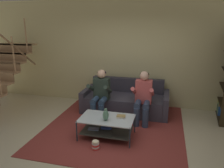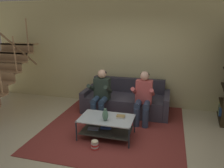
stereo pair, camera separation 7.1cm
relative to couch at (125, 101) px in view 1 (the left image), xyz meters
The scene contains 10 objects.
ground 1.86m from the couch, 90.13° to the right, with size 16.80×16.80×0.00m, color #C4BA97.
back_partition 1.33m from the couch, 90.39° to the left, with size 8.40×0.12×2.90m, color #C6BC85.
couch is the anchor object (origin of this frame).
person_seated_left 0.85m from the couch, 132.59° to the right, with size 0.50×0.58×1.19m.
person_seated_right 0.85m from the couch, 47.33° to the right, with size 0.50×0.58×1.21m.
coffee_table 1.46m from the couch, 94.33° to the right, with size 1.08×0.67×0.43m.
area_rug 0.90m from the couch, 93.46° to the right, with size 3.01×3.41×0.01m.
vase 1.61m from the couch, 93.34° to the right, with size 0.12×0.12×0.25m.
book_stack 1.39m from the couch, 83.07° to the right, with size 0.19×0.17×0.04m.
popcorn_tub 1.97m from the couch, 95.43° to the right, with size 0.14×0.14×0.18m.
Camera 1 is at (1.00, -3.52, 2.28)m, focal length 35.00 mm.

